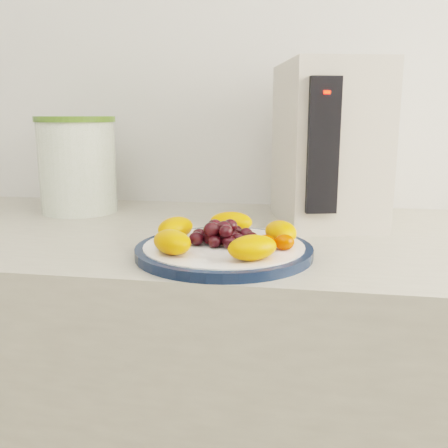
# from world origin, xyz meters

# --- Properties ---
(wall_back) EXTENTS (3.50, 0.02, 2.60)m
(wall_back) POSITION_xyz_m (0.00, 1.51, 1.30)
(wall_back) COLOR silver
(wall_back) RESTS_ON floor
(counter) EXTENTS (3.50, 0.60, 0.90)m
(counter) POSITION_xyz_m (0.00, 1.20, 0.45)
(counter) COLOR #B1AB97
(counter) RESTS_ON floor
(plate_rim) EXTENTS (0.27, 0.27, 0.01)m
(plate_rim) POSITION_xyz_m (0.03, 1.04, 0.91)
(plate_rim) COLOR #0E1B33
(plate_rim) RESTS_ON counter
(plate_face) EXTENTS (0.25, 0.25, 0.02)m
(plate_face) POSITION_xyz_m (0.03, 1.04, 0.91)
(plate_face) COLOR white
(plate_face) RESTS_ON counter
(canister) EXTENTS (0.19, 0.19, 0.20)m
(canister) POSITION_xyz_m (-0.35, 1.33, 1.00)
(canister) COLOR #416818
(canister) RESTS_ON counter
(canister_lid) EXTENTS (0.20, 0.20, 0.01)m
(canister_lid) POSITION_xyz_m (-0.35, 1.33, 1.10)
(canister_lid) COLOR #4B7125
(canister_lid) RESTS_ON canister
(appliance_body) EXTENTS (0.23, 0.29, 0.31)m
(appliance_body) POSITION_xyz_m (0.19, 1.32, 1.06)
(appliance_body) COLOR beige
(appliance_body) RESTS_ON counter
(appliance_panel) EXTENTS (0.06, 0.03, 0.23)m
(appliance_panel) POSITION_xyz_m (0.18, 1.18, 1.06)
(appliance_panel) COLOR black
(appliance_panel) RESTS_ON appliance_body
(appliance_led) EXTENTS (0.01, 0.01, 0.01)m
(appliance_led) POSITION_xyz_m (0.18, 1.17, 1.15)
(appliance_led) COLOR #FF0C05
(appliance_led) RESTS_ON appliance_panel
(fruit_plate) EXTENTS (0.24, 0.23, 0.04)m
(fruit_plate) POSITION_xyz_m (0.03, 1.04, 0.93)
(fruit_plate) COLOR orange
(fruit_plate) RESTS_ON plate_face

